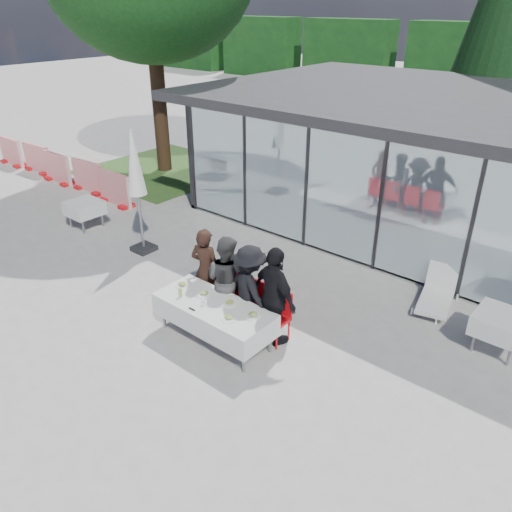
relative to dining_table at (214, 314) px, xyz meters
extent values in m
plane|color=#A09C97|center=(-0.07, 0.22, -0.54)|extent=(90.00, 90.00, 0.00)
cube|color=gray|center=(1.93, 8.22, -0.49)|extent=(14.00, 8.00, 0.10)
cube|color=black|center=(-4.97, 8.22, 1.06)|extent=(0.20, 8.00, 3.20)
cube|color=silver|center=(1.93, 4.25, 1.06)|extent=(13.60, 0.06, 3.10)
cube|color=#2D2D30|center=(1.93, 7.82, 2.78)|extent=(14.80, 8.80, 0.24)
cube|color=#262628|center=(-4.87, 4.25, 1.06)|extent=(0.08, 0.10, 3.10)
cube|color=#262628|center=(-2.93, 4.25, 1.06)|extent=(0.08, 0.10, 3.10)
cube|color=#262628|center=(-0.99, 4.25, 1.06)|extent=(0.08, 0.10, 3.10)
cube|color=#262628|center=(0.96, 4.25, 1.06)|extent=(0.08, 0.10, 3.10)
cube|color=#262628|center=(2.90, 4.25, 1.06)|extent=(0.08, 0.10, 3.10)
cube|color=red|center=(-0.57, 6.72, -0.09)|extent=(0.45, 0.45, 0.90)
cube|color=red|center=(0.93, 7.22, -0.09)|extent=(0.45, 0.45, 0.90)
cube|color=#103313|center=(-30.07, 28.22, 1.66)|extent=(6.50, 2.00, 4.40)
cube|color=#103313|center=(-22.07, 28.22, 1.66)|extent=(6.50, 2.00, 4.40)
cube|color=#103313|center=(-14.07, 28.22, 1.66)|extent=(6.50, 2.00, 4.40)
cube|color=#103313|center=(-6.07, 28.22, 1.66)|extent=(6.50, 2.00, 4.40)
cube|color=silver|center=(0.00, 0.00, 0.00)|extent=(2.26, 0.96, 0.42)
cylinder|color=gray|center=(-1.00, -0.35, -0.18)|extent=(0.06, 0.06, 0.71)
cylinder|color=gray|center=(1.00, -0.35, -0.18)|extent=(0.06, 0.06, 0.71)
cylinder|color=gray|center=(-1.00, 0.35, -0.18)|extent=(0.06, 0.06, 0.71)
cylinder|color=gray|center=(1.00, 0.35, -0.18)|extent=(0.06, 0.06, 0.71)
imported|color=black|center=(-0.82, 0.64, 0.34)|extent=(0.77, 0.77, 1.75)
cube|color=red|center=(-0.82, 0.66, -0.09)|extent=(0.44, 0.44, 0.05)
cube|color=red|center=(-0.82, 0.86, 0.16)|extent=(0.44, 0.04, 0.55)
cylinder|color=red|center=(-1.00, 0.48, -0.32)|extent=(0.04, 0.04, 0.43)
cylinder|color=red|center=(-0.64, 0.48, -0.32)|extent=(0.04, 0.04, 0.43)
cylinder|color=red|center=(-1.00, 0.84, -0.32)|extent=(0.04, 0.04, 0.43)
cylinder|color=red|center=(-0.64, 0.84, -0.32)|extent=(0.04, 0.04, 0.43)
imported|color=#444444|center=(-0.28, 0.64, 0.34)|extent=(0.94, 0.94, 1.75)
cube|color=red|center=(-0.28, 0.66, -0.09)|extent=(0.44, 0.44, 0.05)
cube|color=red|center=(-0.28, 0.86, 0.16)|extent=(0.44, 0.04, 0.55)
cylinder|color=red|center=(-0.46, 0.48, -0.32)|extent=(0.04, 0.04, 0.43)
cylinder|color=red|center=(-0.10, 0.48, -0.32)|extent=(0.04, 0.04, 0.43)
cylinder|color=red|center=(-0.46, 0.84, -0.32)|extent=(0.04, 0.04, 0.43)
cylinder|color=red|center=(-0.10, 0.84, -0.32)|extent=(0.04, 0.04, 0.43)
imported|color=black|center=(0.30, 0.64, 0.33)|extent=(1.40, 1.40, 1.73)
cube|color=red|center=(0.30, 0.66, -0.09)|extent=(0.44, 0.44, 0.05)
cube|color=red|center=(0.30, 0.86, 0.16)|extent=(0.44, 0.04, 0.55)
cylinder|color=red|center=(0.12, 0.48, -0.32)|extent=(0.04, 0.04, 0.43)
cylinder|color=red|center=(0.48, 0.48, -0.32)|extent=(0.04, 0.04, 0.43)
cylinder|color=red|center=(0.12, 0.84, -0.32)|extent=(0.04, 0.04, 0.43)
cylinder|color=red|center=(0.48, 0.84, -0.32)|extent=(0.04, 0.04, 0.43)
imported|color=black|center=(0.87, 0.64, 0.40)|extent=(1.37, 1.37, 1.88)
cube|color=red|center=(0.87, 0.66, -0.09)|extent=(0.44, 0.44, 0.05)
cube|color=red|center=(0.87, 0.86, 0.16)|extent=(0.44, 0.04, 0.55)
cylinder|color=red|center=(0.69, 0.48, -0.32)|extent=(0.04, 0.04, 0.43)
cylinder|color=red|center=(1.05, 0.48, -0.32)|extent=(0.04, 0.04, 0.43)
cylinder|color=red|center=(0.69, 0.84, -0.32)|extent=(0.04, 0.04, 0.43)
cylinder|color=red|center=(1.05, 0.84, -0.32)|extent=(0.04, 0.04, 0.43)
cylinder|color=silver|center=(-0.90, 0.08, 0.22)|extent=(0.28, 0.28, 0.01)
ellipsoid|color=#B4A048|center=(-0.90, 0.08, 0.25)|extent=(0.15, 0.15, 0.05)
cylinder|color=silver|center=(-0.36, 0.12, 0.22)|extent=(0.28, 0.28, 0.01)
ellipsoid|color=#3D712A|center=(-0.36, 0.12, 0.25)|extent=(0.15, 0.15, 0.05)
cylinder|color=silver|center=(0.21, 0.18, 0.22)|extent=(0.28, 0.28, 0.01)
ellipsoid|color=#B4A048|center=(0.21, 0.18, 0.25)|extent=(0.15, 0.15, 0.05)
cylinder|color=silver|center=(0.77, 0.16, 0.22)|extent=(0.28, 0.28, 0.01)
ellipsoid|color=#3D712A|center=(0.77, 0.16, 0.25)|extent=(0.15, 0.15, 0.05)
cylinder|color=silver|center=(0.52, -0.16, 0.22)|extent=(0.28, 0.28, 0.01)
ellipsoid|color=#3D712A|center=(0.52, -0.16, 0.25)|extent=(0.15, 0.15, 0.05)
cylinder|color=#83AA47|center=(-0.65, -0.20, 0.29)|extent=(0.06, 0.06, 0.16)
cylinder|color=silver|center=(-0.14, -0.12, 0.26)|extent=(0.07, 0.07, 0.10)
cube|color=black|center=(-0.17, -0.37, 0.22)|extent=(0.14, 0.03, 0.01)
cube|color=silver|center=(-6.23, 1.40, 0.02)|extent=(0.86, 0.86, 0.36)
cylinder|color=gray|center=(-6.53, 1.10, -0.18)|extent=(0.05, 0.05, 0.72)
cylinder|color=gray|center=(-5.93, 1.10, -0.18)|extent=(0.05, 0.05, 0.72)
cylinder|color=gray|center=(-6.53, 1.70, -0.18)|extent=(0.05, 0.05, 0.72)
cylinder|color=gray|center=(-5.93, 1.70, -0.18)|extent=(0.05, 0.05, 0.72)
cube|color=silver|center=(4.04, 2.95, 0.02)|extent=(0.86, 0.86, 0.36)
cylinder|color=gray|center=(3.74, 2.65, -0.18)|extent=(0.05, 0.05, 0.72)
cylinder|color=gray|center=(4.34, 2.65, -0.18)|extent=(0.05, 0.05, 0.72)
cylinder|color=gray|center=(3.74, 3.25, -0.18)|extent=(0.05, 0.05, 0.72)
cube|color=black|center=(-3.89, 1.48, -0.48)|extent=(0.50, 0.50, 0.12)
cylinder|color=gray|center=(-3.89, 1.48, 0.81)|extent=(0.06, 0.06, 2.70)
cone|color=silver|center=(-3.89, 1.48, 1.70)|extent=(0.44, 0.44, 1.52)
cube|color=red|center=(-7.06, 2.97, -0.04)|extent=(1.40, 0.12, 1.00)
cube|color=red|center=(-7.56, 2.97, -0.49)|extent=(0.30, 0.45, 0.10)
cube|color=red|center=(-6.56, 2.97, -0.49)|extent=(0.30, 0.45, 0.10)
cube|color=red|center=(-8.66, 3.12, -0.04)|extent=(1.40, 0.22, 1.00)
cube|color=red|center=(-9.16, 3.12, -0.49)|extent=(0.30, 0.45, 0.10)
cube|color=red|center=(-8.16, 3.12, -0.49)|extent=(0.30, 0.45, 0.10)
cube|color=red|center=(-10.26, 2.97, -0.04)|extent=(1.40, 0.12, 1.00)
cube|color=red|center=(-10.76, 2.97, -0.49)|extent=(0.30, 0.45, 0.10)
cube|color=red|center=(-9.76, 2.97, -0.49)|extent=(0.30, 0.45, 0.10)
cube|color=red|center=(-11.86, 3.12, -0.04)|extent=(1.40, 0.22, 1.00)
cube|color=red|center=(-12.36, 3.12, -0.49)|extent=(0.30, 0.45, 0.10)
cube|color=red|center=(-11.36, 3.12, -0.49)|extent=(0.30, 0.45, 0.10)
cube|color=red|center=(-13.46, 2.97, -0.04)|extent=(1.40, 0.12, 1.00)
cube|color=red|center=(-13.96, 2.97, -0.49)|extent=(0.30, 0.45, 0.10)
cube|color=red|center=(-12.96, 2.97, -0.49)|extent=(0.30, 0.45, 0.10)
cube|color=silver|center=(2.68, 3.62, -0.36)|extent=(0.87, 1.40, 0.08)
cube|color=silver|center=(2.56, 4.15, -0.09)|extent=(0.64, 0.39, 0.54)
cylinder|color=silver|center=(2.43, 3.07, -0.47)|extent=(0.04, 0.04, 0.14)
cylinder|color=silver|center=(2.93, 3.07, -0.47)|extent=(0.04, 0.04, 0.14)
cylinder|color=silver|center=(2.43, 4.17, -0.47)|extent=(0.04, 0.04, 0.14)
cylinder|color=silver|center=(2.93, 4.17, -0.47)|extent=(0.04, 0.04, 0.14)
cylinder|color=#382316|center=(-8.57, 6.22, 1.66)|extent=(0.50, 0.50, 4.40)
cylinder|color=#382316|center=(0.43, 13.22, 0.46)|extent=(0.44, 0.44, 2.00)
cube|color=#385926|center=(-8.57, 6.22, -0.53)|extent=(5.00, 5.00, 0.02)
camera|label=1|loc=(5.36, -5.24, 5.02)|focal=35.00mm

